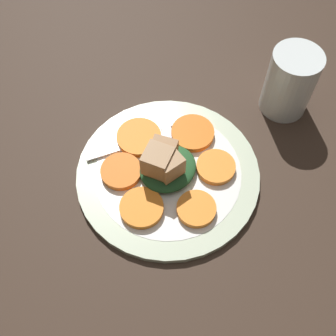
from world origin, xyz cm
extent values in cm
cube|color=#38281E|center=(0.00, 0.00, 1.00)|extent=(120.00, 120.00, 2.00)
cylinder|color=beige|center=(0.00, 0.00, 2.50)|extent=(26.02, 26.02, 1.00)
cylinder|color=white|center=(0.00, 0.00, 2.55)|extent=(20.82, 20.82, 1.00)
cylinder|color=orange|center=(-5.27, 4.27, 3.56)|extent=(5.55, 5.55, 0.91)
cylinder|color=orange|center=(-7.03, -2.14, 3.56)|extent=(6.38, 6.38, 0.91)
cylinder|color=orange|center=(-0.70, -7.01, 3.56)|extent=(6.58, 6.58, 0.91)
cylinder|color=orange|center=(4.96, -4.35, 3.56)|extent=(5.78, 5.78, 0.91)
cylinder|color=orange|center=(6.58, 1.86, 3.56)|extent=(5.93, 5.93, 0.91)
cylinder|color=orange|center=(1.35, 6.97, 3.56)|extent=(5.32, 5.32, 0.91)
ellipsoid|color=#235128|center=(0.00, 0.00, 4.03)|extent=(8.28, 7.45, 1.85)
cube|color=#9E754C|center=(0.58, 0.71, 6.61)|extent=(3.64, 3.64, 3.31)
cube|color=olive|center=(0.00, -1.03, 6.65)|extent=(4.61, 4.61, 3.40)
cube|color=#9E754C|center=(1.30, -0.60, 6.76)|extent=(4.79, 4.79, 3.63)
cube|color=silver|center=(1.65, -7.34, 3.30)|extent=(11.44, 5.54, 0.40)
cube|color=silver|center=(-4.53, -4.81, 3.30)|extent=(2.21, 2.69, 0.40)
cube|color=silver|center=(-7.75, -4.57, 3.30)|extent=(4.46, 2.07, 0.40)
cube|color=silver|center=(-7.50, -3.96, 3.30)|extent=(4.46, 2.07, 0.40)
cube|color=silver|center=(-7.24, -3.34, 3.30)|extent=(4.46, 2.07, 0.40)
cube|color=silver|center=(-6.99, -2.72, 3.30)|extent=(4.46, 2.07, 0.40)
cylinder|color=silver|center=(-22.08, 2.98, 7.28)|extent=(7.34, 7.34, 10.55)
camera|label=1|loc=(20.44, 21.81, 54.59)|focal=45.00mm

